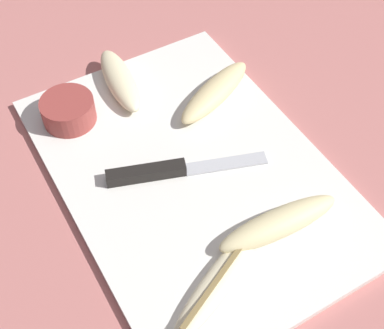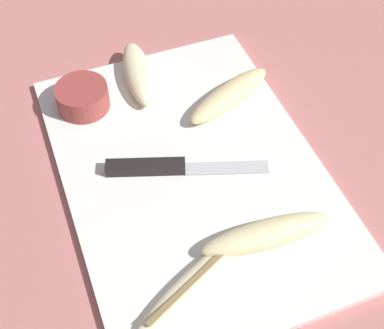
% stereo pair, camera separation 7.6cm
% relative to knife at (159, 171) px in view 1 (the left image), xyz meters
% --- Properties ---
extents(ground_plane, '(4.00, 4.00, 0.00)m').
position_rel_knife_xyz_m(ground_plane, '(0.01, 0.04, -0.02)').
color(ground_plane, '#B76B66').
extents(cutting_board, '(0.52, 0.36, 0.01)m').
position_rel_knife_xyz_m(cutting_board, '(0.01, 0.04, -0.01)').
color(cutting_board, white).
rests_on(cutting_board, ground_plane).
extents(knife, '(0.10, 0.23, 0.02)m').
position_rel_knife_xyz_m(knife, '(0.00, 0.00, 0.00)').
color(knife, black).
rests_on(knife, cutting_board).
extents(banana_pale_long, '(0.16, 0.06, 0.03)m').
position_rel_knife_xyz_m(banana_pale_long, '(-0.19, 0.03, 0.01)').
color(banana_pale_long, beige).
rests_on(banana_pale_long, cutting_board).
extents(banana_bright_far, '(0.11, 0.19, 0.02)m').
position_rel_knife_xyz_m(banana_bright_far, '(0.19, -0.02, 0.00)').
color(banana_bright_far, beige).
rests_on(banana_bright_far, cutting_board).
extents(banana_soft_right, '(0.05, 0.18, 0.03)m').
position_rel_knife_xyz_m(banana_soft_right, '(0.16, 0.09, 0.01)').
color(banana_soft_right, beige).
rests_on(banana_soft_right, cutting_board).
extents(banana_ripe_center, '(0.11, 0.17, 0.03)m').
position_rel_knife_xyz_m(banana_ripe_center, '(-0.09, 0.15, 0.01)').
color(banana_ripe_center, beige).
rests_on(banana_ripe_center, cutting_board).
extents(prep_bowl, '(0.08, 0.08, 0.04)m').
position_rel_knife_xyz_m(prep_bowl, '(-0.16, -0.07, 0.01)').
color(prep_bowl, '#993D38').
rests_on(prep_bowl, cutting_board).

